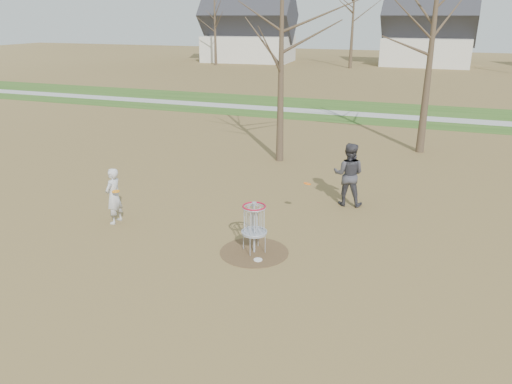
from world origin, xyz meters
TOP-DOWN VIEW (x-y plane):
  - ground at (0.00, 0.00)m, footprint 160.00×160.00m
  - green_band at (0.00, 21.00)m, footprint 160.00×8.00m
  - footpath at (0.00, 20.00)m, footprint 160.00×1.50m
  - dirt_circle at (0.00, 0.00)m, footprint 1.80×1.80m
  - player_standing at (-4.54, 0.44)m, footprint 0.41×0.62m
  - player_throwing at (1.62, 4.29)m, footprint 1.03×0.82m
  - disc_grounded at (0.25, -0.40)m, footprint 0.22×0.22m
  - discs_in_play at (-1.67, 1.39)m, footprint 5.31×2.33m
  - disc_golf_basket at (0.00, 0.00)m, footprint 0.64×0.64m
  - bare_trees at (1.78, 35.79)m, footprint 52.62×44.98m
  - houses_row at (4.32, 52.56)m, footprint 56.51×10.01m

SIDE VIEW (x-z plane):
  - ground at x=0.00m, z-range 0.00..0.00m
  - green_band at x=0.00m, z-range 0.00..0.01m
  - dirt_circle at x=0.00m, z-range 0.00..0.01m
  - footpath at x=0.00m, z-range 0.01..0.02m
  - disc_grounded at x=0.25m, z-range 0.01..0.03m
  - player_standing at x=-4.54m, z-range 0.00..1.67m
  - disc_golf_basket at x=0.00m, z-range 0.24..1.59m
  - player_throwing at x=1.62m, z-range 0.00..2.05m
  - discs_in_play at x=-1.67m, z-range 1.04..1.25m
  - houses_row at x=4.32m, z-range -0.11..7.15m
  - bare_trees at x=1.78m, z-range 0.85..9.85m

